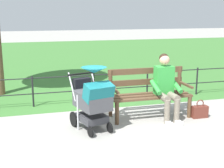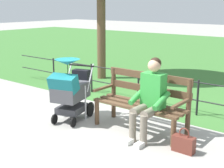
{
  "view_description": "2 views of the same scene",
  "coord_description": "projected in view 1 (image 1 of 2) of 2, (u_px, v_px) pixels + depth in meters",
  "views": [
    {
      "loc": [
        1.37,
        5.44,
        2.07
      ],
      "look_at": [
        -0.09,
        0.04,
        0.75
      ],
      "focal_mm": 49.31,
      "sensor_mm": 36.0,
      "label": 1
    },
    {
      "loc": [
        -3.64,
        4.21,
        2.07
      ],
      "look_at": [
        -0.43,
        0.13,
        0.77
      ],
      "focal_mm": 50.89,
      "sensor_mm": 36.0,
      "label": 2
    }
  ],
  "objects": [
    {
      "name": "ground_plane",
      "position": [
        107.0,
        121.0,
        5.94
      ],
      "size": [
        60.0,
        60.0,
        0.0
      ],
      "primitive_type": "plane",
      "color": "#9E9B93"
    },
    {
      "name": "grass_lawn",
      "position": [
        60.0,
        57.0,
        14.2
      ],
      "size": [
        40.0,
        16.0,
        0.01
      ],
      "primitive_type": "cube",
      "color": "#3D7533",
      "rests_on": "ground"
    },
    {
      "name": "park_bench",
      "position": [
        149.0,
        91.0,
        6.15
      ],
      "size": [
        1.6,
        0.6,
        0.96
      ],
      "color": "brown",
      "rests_on": "ground"
    },
    {
      "name": "person_on_bench",
      "position": [
        166.0,
        85.0,
        5.97
      ],
      "size": [
        0.53,
        0.74,
        1.28
      ],
      "color": "slate",
      "rests_on": "ground"
    },
    {
      "name": "stroller",
      "position": [
        92.0,
        98.0,
        5.38
      ],
      "size": [
        0.72,
        0.98,
        1.15
      ],
      "color": "black",
      "rests_on": "ground"
    },
    {
      "name": "handbag",
      "position": [
        200.0,
        111.0,
        6.13
      ],
      "size": [
        0.32,
        0.14,
        0.37
      ],
      "color": "brown",
      "rests_on": "ground"
    },
    {
      "name": "park_fence",
      "position": [
        105.0,
        84.0,
        7.16
      ],
      "size": [
        8.1,
        0.04,
        0.7
      ],
      "color": "black",
      "rests_on": "ground"
    }
  ]
}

